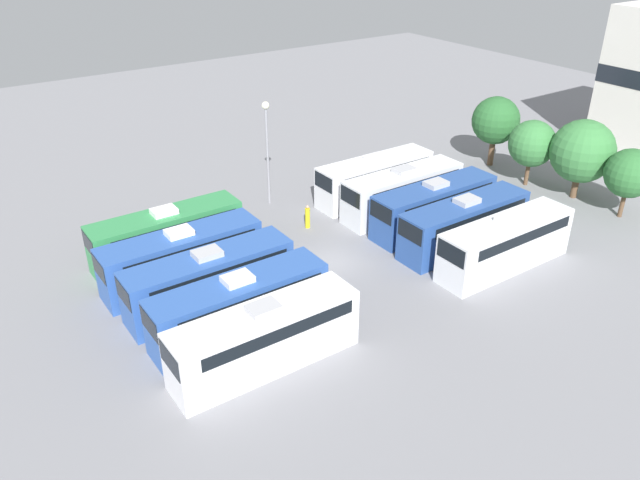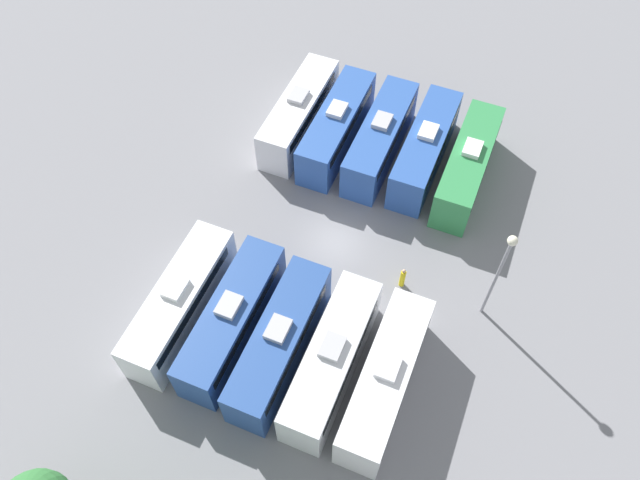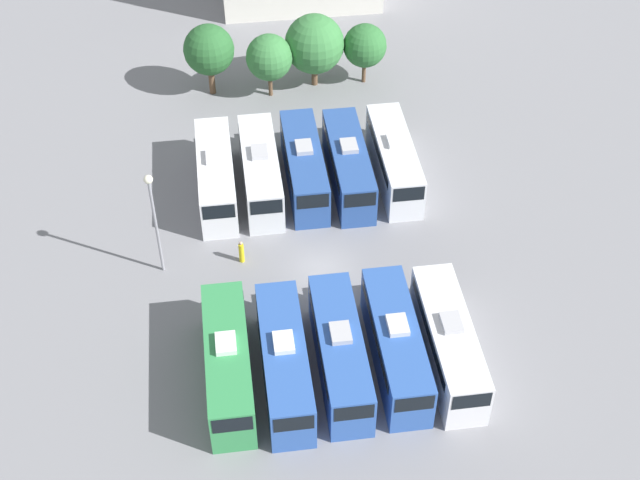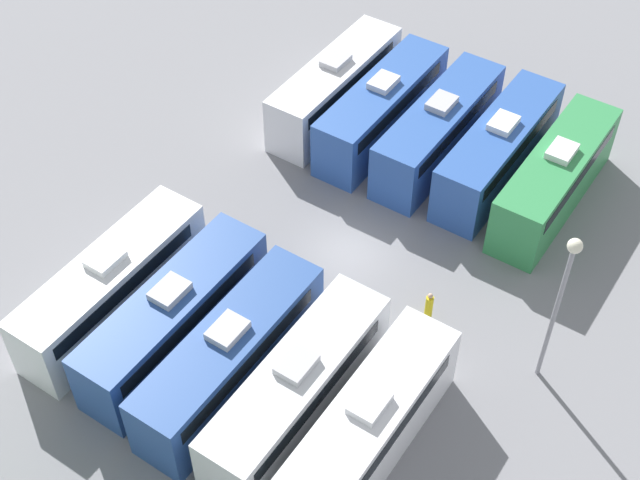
{
  "view_description": "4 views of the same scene",
  "coord_description": "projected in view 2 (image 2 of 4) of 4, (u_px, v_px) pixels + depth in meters",
  "views": [
    {
      "loc": [
        29.33,
        -21.21,
        21.27
      ],
      "look_at": [
        -0.42,
        -0.74,
        1.79
      ],
      "focal_mm": 35.0,
      "sensor_mm": 36.0,
      "label": 1
    },
    {
      "loc": [
        -8.35,
        23.01,
        35.81
      ],
      "look_at": [
        0.35,
        1.94,
        2.66
      ],
      "focal_mm": 35.0,
      "sensor_mm": 36.0,
      "label": 2
    },
    {
      "loc": [
        -5.86,
        -42.62,
        43.47
      ],
      "look_at": [
        0.1,
        1.23,
        1.56
      ],
      "focal_mm": 50.0,
      "sensor_mm": 36.0,
      "label": 3
    },
    {
      "loc": [
        -15.51,
        25.54,
        31.95
      ],
      "look_at": [
        0.61,
        1.5,
        1.84
      ],
      "focal_mm": 50.0,
      "sensor_mm": 36.0,
      "label": 4
    }
  ],
  "objects": [
    {
      "name": "bus_1",
      "position": [
        425.0,
        148.0,
        45.87
      ],
      "size": [
        2.61,
        10.17,
        3.73
      ],
      "color": "#2D56A8",
      "rests_on": "ground_plane"
    },
    {
      "name": "worker_person",
      "position": [
        402.0,
        278.0,
        40.73
      ],
      "size": [
        0.36,
        0.36,
        1.81
      ],
      "color": "gold",
      "rests_on": "ground_plane"
    },
    {
      "name": "bus_4",
      "position": [
        299.0,
        113.0,
        47.96
      ],
      "size": [
        2.61,
        10.17,
        3.73
      ],
      "color": "silver",
      "rests_on": "ground_plane"
    },
    {
      "name": "light_pole",
      "position": [
        502.0,
        265.0,
        35.72
      ],
      "size": [
        0.6,
        0.6,
        8.3
      ],
      "color": "gray",
      "rests_on": "ground_plane"
    },
    {
      "name": "bus_8",
      "position": [
        232.0,
        319.0,
        37.9
      ],
      "size": [
        2.61,
        10.17,
        3.73
      ],
      "color": "#284C93",
      "rests_on": "ground_plane"
    },
    {
      "name": "bus_5",
      "position": [
        386.0,
        379.0,
        35.72
      ],
      "size": [
        2.61,
        10.17,
        3.73
      ],
      "color": "white",
      "rests_on": "ground_plane"
    },
    {
      "name": "ground_plane",
      "position": [
        335.0,
        242.0,
        43.37
      ],
      "size": [
        123.05,
        123.05,
        0.0
      ],
      "primitive_type": "plane",
      "color": "gray"
    },
    {
      "name": "bus_2",
      "position": [
        380.0,
        138.0,
        46.46
      ],
      "size": [
        2.61,
        10.17,
        3.73
      ],
      "color": "#2D56A8",
      "rests_on": "ground_plane"
    },
    {
      "name": "bus_0",
      "position": [
        468.0,
        165.0,
        44.95
      ],
      "size": [
        2.61,
        10.17,
        3.73
      ],
      "color": "#338C4C",
      "rests_on": "ground_plane"
    },
    {
      "name": "bus_6",
      "position": [
        332.0,
        359.0,
        36.41
      ],
      "size": [
        2.61,
        10.17,
        3.73
      ],
      "color": "silver",
      "rests_on": "ground_plane"
    },
    {
      "name": "bus_3",
      "position": [
        336.0,
        126.0,
        47.13
      ],
      "size": [
        2.61,
        10.17,
        3.73
      ],
      "color": "#2D56A8",
      "rests_on": "ground_plane"
    },
    {
      "name": "bus_9",
      "position": [
        180.0,
        302.0,
        38.58
      ],
      "size": [
        2.61,
        10.17,
        3.73
      ],
      "color": "silver",
      "rests_on": "ground_plane"
    },
    {
      "name": "bus_7",
      "position": [
        279.0,
        342.0,
        37.03
      ],
      "size": [
        2.61,
        10.17,
        3.73
      ],
      "color": "#284C93",
      "rests_on": "ground_plane"
    }
  ]
}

